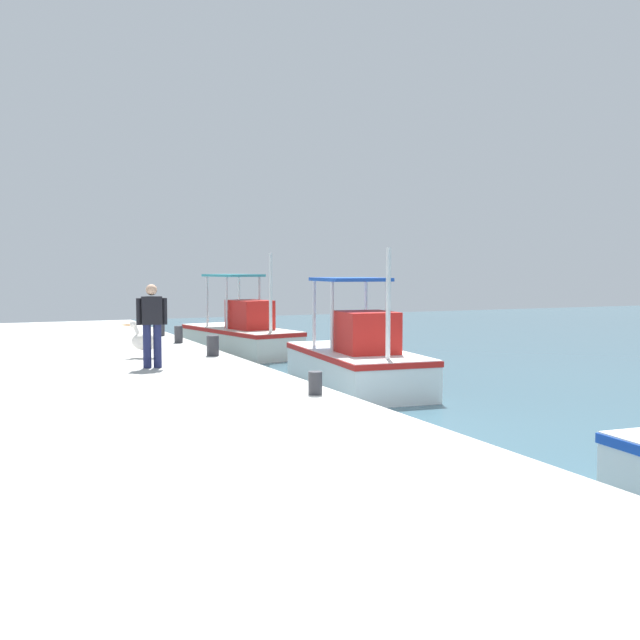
# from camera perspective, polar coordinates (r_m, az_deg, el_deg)

# --- Properties ---
(fishing_boat_nearest) EXTENTS (5.44, 2.67, 3.24)m
(fishing_boat_nearest) POSITION_cam_1_polar(r_m,az_deg,el_deg) (24.05, -6.10, -1.13)
(fishing_boat_nearest) COLOR silver
(fishing_boat_nearest) RESTS_ON ground
(fishing_boat_second) EXTENTS (4.93, 2.42, 3.19)m
(fishing_boat_second) POSITION_cam_1_polar(r_m,az_deg,el_deg) (16.89, 2.92, -3.19)
(fishing_boat_second) COLOR white
(fishing_boat_second) RESTS_ON ground
(pelican) EXTENTS (0.68, 0.92, 0.82)m
(pelican) POSITION_cam_1_polar(r_m,az_deg,el_deg) (16.70, -13.33, -1.49)
(pelican) COLOR tan
(pelican) RESTS_ON quay_pier
(fisherman_standing) EXTENTS (0.29, 0.59, 1.66)m
(fisherman_standing) POSITION_cam_1_polar(r_m,az_deg,el_deg) (14.89, -12.87, -0.16)
(fisherman_standing) COLOR #1E234C
(fisherman_standing) RESTS_ON quay_pier
(mooring_bollard_nearest) EXTENTS (0.26, 0.26, 0.39)m
(mooring_bollard_nearest) POSITION_cam_1_polar(r_m,az_deg,el_deg) (22.12, -12.26, -0.70)
(mooring_bollard_nearest) COLOR #333338
(mooring_bollard_nearest) RESTS_ON quay_pier
(mooring_bollard_second) EXTENTS (0.22, 0.22, 0.45)m
(mooring_bollard_second) POSITION_cam_1_polar(r_m,az_deg,el_deg) (19.92, -10.88, -1.10)
(mooring_bollard_second) COLOR #333338
(mooring_bollard_second) RESTS_ON quay_pier
(mooring_bollard_third) EXTENTS (0.28, 0.28, 0.46)m
(mooring_bollard_third) POSITION_cam_1_polar(r_m,az_deg,el_deg) (16.80, -8.29, -1.98)
(mooring_bollard_third) COLOR #333338
(mooring_bollard_third) RESTS_ON quay_pier
(mooring_bollard_fourth) EXTENTS (0.22, 0.22, 0.36)m
(mooring_bollard_fourth) POSITION_cam_1_polar(r_m,az_deg,el_deg) (11.50, -0.37, -4.90)
(mooring_bollard_fourth) COLOR #333338
(mooring_bollard_fourth) RESTS_ON quay_pier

